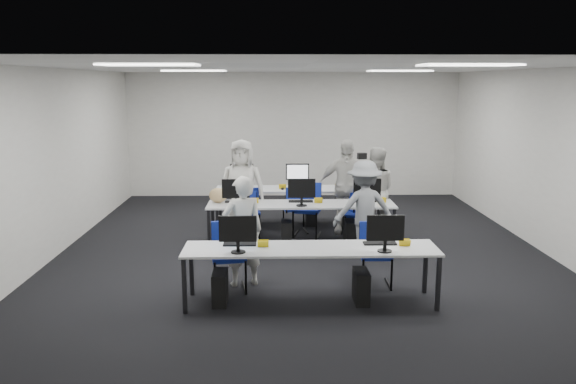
{
  "coord_description": "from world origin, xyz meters",
  "views": [
    {
      "loc": [
        -0.45,
        -9.17,
        2.78
      ],
      "look_at": [
        -0.23,
        -0.14,
        1.0
      ],
      "focal_mm": 35.0,
      "sensor_mm": 36.0,
      "label": 1
    }
  ],
  "objects_px": {
    "student_1": "(375,191)",
    "desk_front": "(311,251)",
    "chair_0": "(229,269)",
    "chair_5": "(245,219)",
    "chair_3": "(307,219)",
    "student_2": "(242,188)",
    "chair_1": "(375,266)",
    "student_3": "(345,186)",
    "chair_4": "(357,223)",
    "chair_7": "(358,218)",
    "desk_mid": "(301,206)",
    "chair_2": "(249,221)",
    "chair_6": "(295,217)",
    "student_0": "(243,231)",
    "photographer": "(364,208)"
  },
  "relations": [
    {
      "from": "student_1",
      "to": "desk_front",
      "type": "bearing_deg",
      "value": 73.65
    },
    {
      "from": "chair_0",
      "to": "chair_5",
      "type": "xyz_separation_m",
      "value": [
        0.07,
        2.92,
        -0.03
      ]
    },
    {
      "from": "chair_0",
      "to": "chair_3",
      "type": "distance_m",
      "value": 2.96
    },
    {
      "from": "student_2",
      "to": "chair_1",
      "type": "bearing_deg",
      "value": -48.97
    },
    {
      "from": "chair_1",
      "to": "student_3",
      "type": "relative_size",
      "value": 0.49
    },
    {
      "from": "chair_4",
      "to": "chair_7",
      "type": "distance_m",
      "value": 0.29
    },
    {
      "from": "chair_1",
      "to": "chair_3",
      "type": "distance_m",
      "value": 2.7
    },
    {
      "from": "desk_mid",
      "to": "chair_2",
      "type": "relative_size",
      "value": 3.73
    },
    {
      "from": "chair_4",
      "to": "student_3",
      "type": "distance_m",
      "value": 0.73
    },
    {
      "from": "chair_7",
      "to": "student_3",
      "type": "bearing_deg",
      "value": 147.09
    },
    {
      "from": "chair_6",
      "to": "chair_4",
      "type": "bearing_deg",
      "value": -26.58
    },
    {
      "from": "chair_1",
      "to": "chair_3",
      "type": "xyz_separation_m",
      "value": [
        -0.79,
        2.58,
        0.03
      ]
    },
    {
      "from": "student_0",
      "to": "photographer",
      "type": "relative_size",
      "value": 0.99
    },
    {
      "from": "chair_4",
      "to": "student_0",
      "type": "xyz_separation_m",
      "value": [
        -1.94,
        -2.39,
        0.51
      ]
    },
    {
      "from": "chair_7",
      "to": "student_2",
      "type": "height_order",
      "value": "student_2"
    },
    {
      "from": "chair_6",
      "to": "desk_mid",
      "type": "bearing_deg",
      "value": -92.68
    },
    {
      "from": "photographer",
      "to": "desk_mid",
      "type": "bearing_deg",
      "value": -39.89
    },
    {
      "from": "desk_mid",
      "to": "chair_5",
      "type": "relative_size",
      "value": 3.9
    },
    {
      "from": "desk_mid",
      "to": "chair_6",
      "type": "xyz_separation_m",
      "value": [
        -0.06,
        0.86,
        -0.4
      ]
    },
    {
      "from": "desk_front",
      "to": "student_3",
      "type": "xyz_separation_m",
      "value": [
        0.86,
        3.4,
        0.2
      ]
    },
    {
      "from": "photographer",
      "to": "chair_4",
      "type": "bearing_deg",
      "value": -101.9
    },
    {
      "from": "student_0",
      "to": "desk_front",
      "type": "bearing_deg",
      "value": 127.68
    },
    {
      "from": "chair_1",
      "to": "desk_mid",
      "type": "bearing_deg",
      "value": 116.25
    },
    {
      "from": "photographer",
      "to": "chair_1",
      "type": "bearing_deg",
      "value": 79.16
    },
    {
      "from": "chair_7",
      "to": "student_1",
      "type": "distance_m",
      "value": 0.6
    },
    {
      "from": "chair_6",
      "to": "chair_3",
      "type": "bearing_deg",
      "value": -59.41
    },
    {
      "from": "student_0",
      "to": "student_3",
      "type": "bearing_deg",
      "value": -137.95
    },
    {
      "from": "student_0",
      "to": "photographer",
      "type": "distance_m",
      "value": 2.3
    },
    {
      "from": "chair_5",
      "to": "student_3",
      "type": "bearing_deg",
      "value": -15.59
    },
    {
      "from": "chair_6",
      "to": "student_0",
      "type": "bearing_deg",
      "value": -113.44
    },
    {
      "from": "student_0",
      "to": "chair_3",
      "type": "bearing_deg",
      "value": -127.54
    },
    {
      "from": "desk_front",
      "to": "chair_7",
      "type": "distance_m",
      "value": 3.55
    },
    {
      "from": "chair_1",
      "to": "chair_4",
      "type": "distance_m",
      "value": 2.45
    },
    {
      "from": "chair_7",
      "to": "chair_0",
      "type": "bearing_deg",
      "value": -146.86
    },
    {
      "from": "chair_6",
      "to": "photographer",
      "type": "relative_size",
      "value": 0.57
    },
    {
      "from": "student_1",
      "to": "student_2",
      "type": "height_order",
      "value": "student_2"
    },
    {
      "from": "chair_0",
      "to": "student_2",
      "type": "xyz_separation_m",
      "value": [
        0.03,
        2.81,
        0.59
      ]
    },
    {
      "from": "chair_1",
      "to": "student_1",
      "type": "relative_size",
      "value": 0.54
    },
    {
      "from": "student_1",
      "to": "chair_1",
      "type": "bearing_deg",
      "value": 86.79
    },
    {
      "from": "desk_front",
      "to": "photographer",
      "type": "bearing_deg",
      "value": 63.73
    },
    {
      "from": "desk_front",
      "to": "chair_2",
      "type": "distance_m",
      "value": 3.36
    },
    {
      "from": "chair_1",
      "to": "student_3",
      "type": "xyz_separation_m",
      "value": [
        -0.07,
        2.79,
        0.6
      ]
    },
    {
      "from": "student_1",
      "to": "photographer",
      "type": "relative_size",
      "value": 1.04
    },
    {
      "from": "chair_1",
      "to": "photographer",
      "type": "bearing_deg",
      "value": 88.87
    },
    {
      "from": "chair_3",
      "to": "photographer",
      "type": "xyz_separation_m",
      "value": [
        0.85,
        -1.19,
        0.47
      ]
    },
    {
      "from": "chair_1",
      "to": "student_1",
      "type": "bearing_deg",
      "value": 81.5
    },
    {
      "from": "desk_front",
      "to": "photographer",
      "type": "distance_m",
      "value": 2.23
    },
    {
      "from": "chair_1",
      "to": "chair_0",
      "type": "bearing_deg",
      "value": -175.6
    },
    {
      "from": "chair_4",
      "to": "chair_6",
      "type": "distance_m",
      "value": 1.18
    },
    {
      "from": "desk_front",
      "to": "chair_7",
      "type": "bearing_deg",
      "value": 71.75
    }
  ]
}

